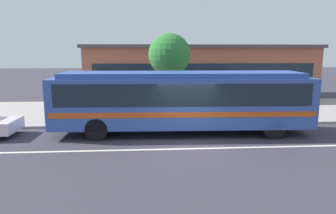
{
  "coord_description": "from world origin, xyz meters",
  "views": [
    {
      "loc": [
        -1.71,
        -12.76,
        3.89
      ],
      "look_at": [
        -0.7,
        1.53,
        1.3
      ],
      "focal_mm": 33.37,
      "sensor_mm": 36.0,
      "label": 1
    }
  ],
  "objects_px": {
    "transit_bus": "(182,98)",
    "pedestrian_waiting_near_sign": "(179,101)",
    "street_tree_near_stop": "(169,55)",
    "pedestrian_walking_along_curb": "(218,100)",
    "bus_stop_sign": "(235,93)",
    "pedestrian_standing_by_tree": "(271,102)"
  },
  "relations": [
    {
      "from": "transit_bus",
      "to": "pedestrian_waiting_near_sign",
      "type": "distance_m",
      "value": 2.86
    },
    {
      "from": "pedestrian_waiting_near_sign",
      "to": "street_tree_near_stop",
      "type": "distance_m",
      "value": 2.75
    },
    {
      "from": "pedestrian_waiting_near_sign",
      "to": "pedestrian_walking_along_curb",
      "type": "distance_m",
      "value": 2.18
    },
    {
      "from": "pedestrian_waiting_near_sign",
      "to": "bus_stop_sign",
      "type": "relative_size",
      "value": 0.72
    },
    {
      "from": "transit_bus",
      "to": "pedestrian_walking_along_curb",
      "type": "relative_size",
      "value": 6.92
    },
    {
      "from": "pedestrian_waiting_near_sign",
      "to": "pedestrian_walking_along_curb",
      "type": "xyz_separation_m",
      "value": [
        2.18,
        -0.11,
        0.03
      ]
    },
    {
      "from": "transit_bus",
      "to": "pedestrian_walking_along_curb",
      "type": "distance_m",
      "value": 3.59
    },
    {
      "from": "pedestrian_waiting_near_sign",
      "to": "street_tree_near_stop",
      "type": "xyz_separation_m",
      "value": [
        -0.46,
        0.97,
        2.53
      ]
    },
    {
      "from": "transit_bus",
      "to": "street_tree_near_stop",
      "type": "bearing_deg",
      "value": 94.8
    },
    {
      "from": "pedestrian_standing_by_tree",
      "to": "pedestrian_waiting_near_sign",
      "type": "bearing_deg",
      "value": 174.69
    },
    {
      "from": "pedestrian_walking_along_curb",
      "to": "pedestrian_standing_by_tree",
      "type": "relative_size",
      "value": 1.04
    },
    {
      "from": "pedestrian_walking_along_curb",
      "to": "street_tree_near_stop",
      "type": "distance_m",
      "value": 3.79
    },
    {
      "from": "pedestrian_waiting_near_sign",
      "to": "street_tree_near_stop",
      "type": "bearing_deg",
      "value": 115.44
    },
    {
      "from": "bus_stop_sign",
      "to": "pedestrian_waiting_near_sign",
      "type": "bearing_deg",
      "value": 163.65
    },
    {
      "from": "transit_bus",
      "to": "pedestrian_standing_by_tree",
      "type": "relative_size",
      "value": 7.21
    },
    {
      "from": "transit_bus",
      "to": "street_tree_near_stop",
      "type": "xyz_separation_m",
      "value": [
        -0.32,
        3.76,
        1.94
      ]
    },
    {
      "from": "transit_bus",
      "to": "pedestrian_waiting_near_sign",
      "type": "relative_size",
      "value": 7.1
    },
    {
      "from": "transit_bus",
      "to": "street_tree_near_stop",
      "type": "height_order",
      "value": "street_tree_near_stop"
    },
    {
      "from": "transit_bus",
      "to": "bus_stop_sign",
      "type": "distance_m",
      "value": 3.64
    },
    {
      "from": "bus_stop_sign",
      "to": "pedestrian_standing_by_tree",
      "type": "bearing_deg",
      "value": 10.1
    },
    {
      "from": "transit_bus",
      "to": "pedestrian_waiting_near_sign",
      "type": "xyz_separation_m",
      "value": [
        0.14,
        2.79,
        -0.59
      ]
    },
    {
      "from": "pedestrian_waiting_near_sign",
      "to": "pedestrian_standing_by_tree",
      "type": "distance_m",
      "value": 5.15
    }
  ]
}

